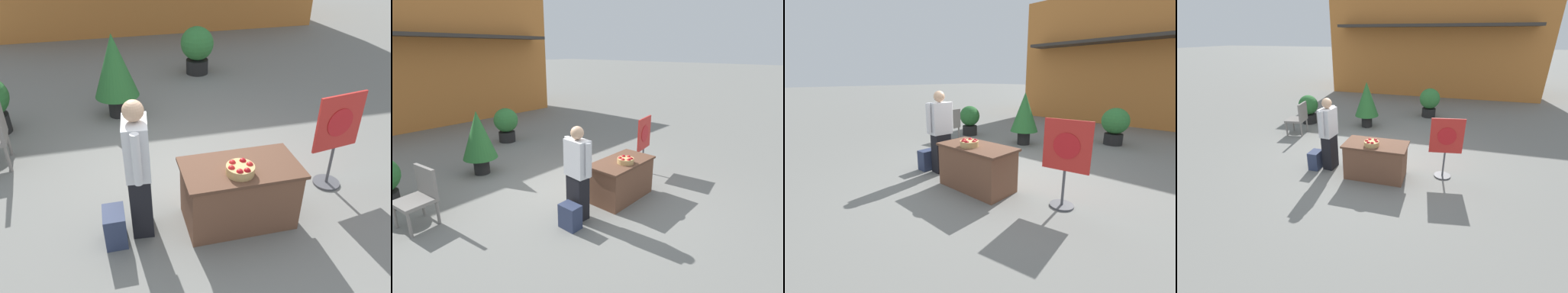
# 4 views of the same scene
# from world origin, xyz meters

# --- Properties ---
(ground_plane) EXTENTS (120.00, 120.00, 0.00)m
(ground_plane) POSITION_xyz_m (0.00, 0.00, 0.00)
(ground_plane) COLOR slate
(display_table) EXTENTS (1.35, 0.72, 0.78)m
(display_table) POSITION_xyz_m (0.33, -0.74, 0.39)
(display_table) COLOR brown
(display_table) RESTS_ON ground_plane
(apple_basket) EXTENTS (0.31, 0.31, 0.13)m
(apple_basket) POSITION_xyz_m (0.27, -0.86, 0.83)
(apple_basket) COLOR tan
(apple_basket) RESTS_ON display_table
(person_visitor) EXTENTS (0.30, 0.61, 1.66)m
(person_visitor) POSITION_xyz_m (-0.80, -0.63, 0.85)
(person_visitor) COLOR black
(person_visitor) RESTS_ON ground_plane
(backpack) EXTENTS (0.24, 0.34, 0.42)m
(backpack) POSITION_xyz_m (-1.13, -0.76, 0.21)
(backpack) COLOR #2D3856
(backpack) RESTS_ON ground_plane
(poster_board) EXTENTS (0.69, 0.36, 1.34)m
(poster_board) POSITION_xyz_m (1.76, -0.35, 0.76)
(poster_board) COLOR #4C4C51
(poster_board) RESTS_ON ground_plane
(potted_plant_near_left) EXTENTS (0.75, 0.75, 1.07)m
(potted_plant_near_left) POSITION_xyz_m (1.05, 4.24, 0.61)
(potted_plant_near_left) COLOR black
(potted_plant_near_left) RESTS_ON ground_plane
(potted_plant_far_right) EXTENTS (0.79, 0.79, 1.51)m
(potted_plant_far_right) POSITION_xyz_m (-0.87, 2.46, 0.90)
(potted_plant_far_right) COLOR black
(potted_plant_far_right) RESTS_ON ground_plane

